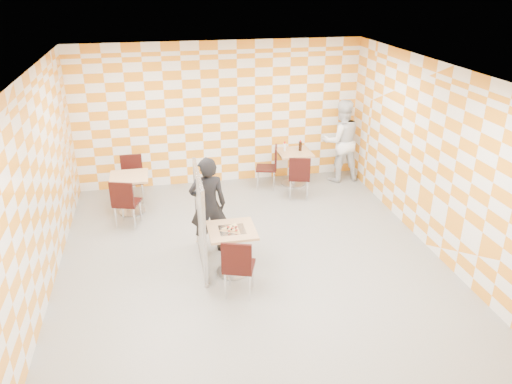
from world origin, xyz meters
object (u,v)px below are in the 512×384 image
chair_empty_far (132,174)px  man_dark (208,205)px  chair_empty_near (125,200)px  man_white (341,141)px  second_table (294,162)px  empty_table (130,188)px  sport_bottle (285,147)px  partition (200,219)px  chair_main_front (238,264)px  chair_second_front (299,174)px  chair_second_side (271,164)px  main_table (232,243)px  soda_bottle (300,146)px

chair_empty_far → man_dark: bearing=-61.0°
chair_empty_near → man_white: bearing=17.2°
second_table → chair_empty_near: size_ratio=0.81×
second_table → empty_table: size_ratio=1.00×
chair_empty_far → sport_bottle: size_ratio=4.62×
partition → chair_main_front: bearing=-67.1°
chair_empty_near → chair_main_front: bearing=-56.8°
second_table → sport_bottle: (-0.19, 0.09, 0.33)m
chair_main_front → chair_second_front: same height
chair_second_front → man_white: bearing=35.9°
chair_second_side → man_dark: man_dark is taller
chair_empty_far → partition: size_ratio=0.60×
chair_empty_far → man_white: 4.44m
chair_main_front → chair_empty_near: size_ratio=1.00×
chair_second_side → partition: (-1.74, -2.73, 0.25)m
chair_empty_near → chair_second_front: bearing=9.5°
second_table → partition: partition is taller
chair_empty_near → sport_bottle: bearing=23.6°
chair_main_front → partition: bearing=112.9°
empty_table → man_dark: bearing=-52.7°
main_table → man_white: size_ratio=0.42×
chair_second_front → main_table: bearing=-126.0°
chair_second_side → partition: size_ratio=0.60×
chair_second_side → soda_bottle: soda_bottle is taller
empty_table → man_white: bearing=9.8°
chair_empty_near → partition: (1.20, -1.49, 0.25)m
main_table → chair_empty_near: 2.45m
chair_empty_far → main_table: bearing=-63.3°
man_dark → man_white: man_white is taller
chair_second_side → chair_empty_near: size_ratio=1.00×
empty_table → chair_second_front: chair_second_front is taller
main_table → empty_table: same height
empty_table → chair_second_side: (2.86, 0.61, 0.04)m
empty_table → chair_main_front: (1.54, -3.10, 0.04)m
man_dark → man_white: 4.01m
chair_second_side → soda_bottle: (0.67, 0.12, 0.31)m
man_dark → chair_second_front: bearing=-139.5°
partition → man_white: man_white is taller
main_table → soda_bottle: size_ratio=3.26×
partition → sport_bottle: partition is taller
chair_empty_near → man_dark: size_ratio=0.57×
chair_main_front → chair_second_side: bearing=70.4°
partition → man_dark: man_dark is taller
partition → man_dark: size_ratio=0.95×
chair_second_side → partition: bearing=-122.5°
main_table → chair_empty_near: chair_empty_near is taller
sport_bottle → chair_second_side: bearing=-151.2°
man_dark → soda_bottle: bearing=-131.3°
main_table → man_dark: size_ratio=0.46×
chair_empty_far → man_dark: man_dark is taller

